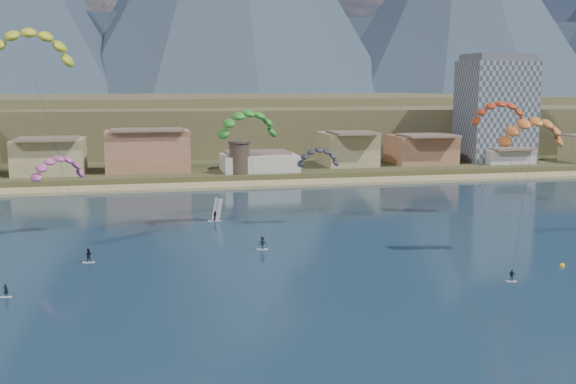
{
  "coord_description": "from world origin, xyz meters",
  "views": [
    {
      "loc": [
        -19.84,
        -58.93,
        24.69
      ],
      "look_at": [
        0.0,
        32.0,
        10.0
      ],
      "focal_mm": 42.18,
      "sensor_mm": 36.0,
      "label": 1
    }
  ],
  "objects": [
    {
      "name": "windsurfer",
      "position": [
        -6.8,
        63.01,
        1.36
      ],
      "size": [
        2.48,
        2.72,
        4.27
      ],
      "color": "silver",
      "rests_on": "ground"
    },
    {
      "name": "foothills",
      "position": [
        22.39,
        232.47,
        9.08
      ],
      "size": [
        940.0,
        210.0,
        18.0
      ],
      "color": "brown",
      "rests_on": "ground"
    },
    {
      "name": "kitesurfer_green",
      "position": [
        -1.87,
        55.49,
        18.78
      ],
      "size": [
        11.64,
        19.67,
        23.81
      ],
      "color": "silver",
      "rests_on": "ground"
    },
    {
      "name": "distant_kite_pink",
      "position": [
        -33.07,
        55.34,
        12.16
      ],
      "size": [
        9.57,
        7.78,
        15.49
      ],
      "color": "#262626",
      "rests_on": "ground"
    },
    {
      "name": "apartment_tower",
      "position": [
        85.0,
        128.0,
        17.82
      ],
      "size": [
        20.0,
        16.0,
        32.0
      ],
      "color": "gray",
      "rests_on": "ground"
    },
    {
      "name": "kitesurfer_yellow",
      "position": [
        -35.28,
        48.0,
        30.93
      ],
      "size": [
        15.26,
        14.26,
        34.5
      ],
      "color": "silver",
      "rests_on": "ground"
    },
    {
      "name": "ground",
      "position": [
        0.0,
        0.0,
        0.0
      ],
      "size": [
        2400.0,
        2400.0,
        0.0
      ],
      "primitive_type": "plane",
      "color": "#0E2032",
      "rests_on": "ground"
    },
    {
      "name": "buoy",
      "position": [
        36.43,
        21.4,
        0.12
      ],
      "size": [
        0.71,
        0.71,
        0.71
      ],
      "color": "yellow",
      "rests_on": "ground"
    },
    {
      "name": "town",
      "position": [
        -40.0,
        122.0,
        8.0
      ],
      "size": [
        400.0,
        24.0,
        12.0
      ],
      "color": "beige",
      "rests_on": "ground"
    },
    {
      "name": "distant_kite_orange",
      "position": [
        45.8,
        56.45,
        20.32
      ],
      "size": [
        11.22,
        7.54,
        23.41
      ],
      "color": "#262626",
      "rests_on": "ground"
    },
    {
      "name": "distant_kite_dark",
      "position": [
        10.23,
        54.14,
        12.96
      ],
      "size": [
        7.74,
        5.56,
        15.84
      ],
      "color": "#262626",
      "rests_on": "ground"
    },
    {
      "name": "land",
      "position": [
        0.0,
        560.0,
        0.0
      ],
      "size": [
        2200.0,
        900.0,
        4.0
      ],
      "color": "#4D462A",
      "rests_on": "ground"
    },
    {
      "name": "kitesurfer_orange",
      "position": [
        34.3,
        27.11,
        18.83
      ],
      "size": [
        14.34,
        13.96,
        23.04
      ],
      "color": "silver",
      "rests_on": "ground"
    },
    {
      "name": "beach",
      "position": [
        0.0,
        106.0,
        0.25
      ],
      "size": [
        2200.0,
        12.0,
        0.9
      ],
      "color": "tan",
      "rests_on": "ground"
    },
    {
      "name": "watchtower",
      "position": [
        5.0,
        114.0,
        6.37
      ],
      "size": [
        5.82,
        5.82,
        8.6
      ],
      "color": "#47382D",
      "rests_on": "ground"
    }
  ]
}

